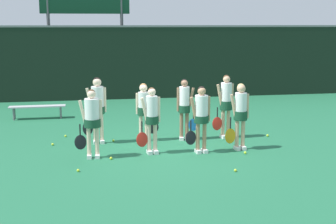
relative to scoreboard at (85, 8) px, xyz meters
name	(u,v)px	position (x,y,z in m)	size (l,w,h in m)	color
ground_plane	(168,146)	(2.04, -8.98, -3.87)	(140.00, 140.00, 0.00)	#216642
fence_windscreen	(135,62)	(2.04, -0.85, -2.28)	(60.00, 0.08, 3.15)	black
scoreboard	(85,8)	(0.00, 0.00, 0.00)	(3.82, 0.15, 4.94)	#515156
bench_courtside	(37,108)	(-1.74, -4.58, -3.48)	(1.90, 0.39, 0.45)	#B2B2B7
player_0	(92,117)	(0.05, -9.73, -2.87)	(0.69, 0.41, 1.69)	beige
player_1	(152,116)	(1.52, -9.60, -2.90)	(0.62, 0.33, 1.68)	beige
player_2	(201,114)	(2.76, -9.73, -2.87)	(0.65, 0.38, 1.70)	tan
player_3	(240,111)	(3.82, -9.61, -2.85)	(0.63, 0.35, 1.73)	tan
player_4	(97,104)	(0.22, -8.32, -2.78)	(0.66, 0.38, 1.81)	beige
player_5	(144,107)	(1.49, -8.27, -2.92)	(0.62, 0.34, 1.62)	beige
player_6	(185,105)	(2.63, -8.34, -2.88)	(0.62, 0.33, 1.72)	#8C664C
player_7	(226,101)	(3.83, -8.33, -2.81)	(0.63, 0.36, 1.81)	tan
tennis_ball_0	(113,140)	(0.63, -8.22, -3.84)	(0.06, 0.06, 0.06)	#CCE033
tennis_ball_1	(78,170)	(-0.29, -10.79, -3.84)	(0.07, 0.07, 0.07)	#CCE033
tennis_ball_2	(53,144)	(-1.00, -8.36, -3.84)	(0.06, 0.06, 0.06)	#CCE033
tennis_ball_3	(148,135)	(1.68, -7.75, -3.84)	(0.07, 0.07, 0.07)	#CCE033
tennis_ball_4	(245,153)	(3.83, -10.05, -3.84)	(0.07, 0.07, 0.07)	#CCE033
tennis_ball_5	(235,170)	(3.14, -11.39, -3.84)	(0.06, 0.06, 0.06)	#CCE033
tennis_ball_6	(111,158)	(0.48, -9.97, -3.84)	(0.07, 0.07, 0.07)	#CCE033
tennis_ball_7	(65,136)	(-0.70, -7.45, -3.84)	(0.07, 0.07, 0.07)	#CCE033
tennis_ball_8	(231,140)	(3.85, -8.77, -3.84)	(0.06, 0.06, 0.06)	#CCE033
tennis_ball_9	(268,136)	(5.08, -8.42, -3.84)	(0.07, 0.07, 0.07)	#CCE033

